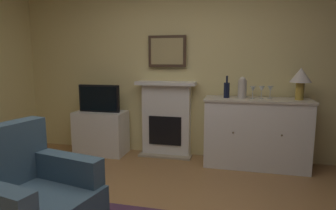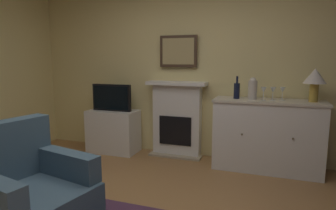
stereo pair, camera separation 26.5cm
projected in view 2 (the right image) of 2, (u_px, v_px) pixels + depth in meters
wall_rear at (198, 59)px, 4.14m from camera, size 5.23×0.06×2.83m
fireplace_unit at (177, 119)px, 4.25m from camera, size 0.87×0.30×1.10m
framed_picture at (178, 51)px, 4.13m from camera, size 0.55×0.04×0.45m
sideboard_cabinet at (267, 135)px, 3.68m from camera, size 1.35×0.49×0.91m
table_lamp at (315, 78)px, 3.40m from camera, size 0.26×0.26×0.40m
wine_bottle at (237, 90)px, 3.71m from camera, size 0.08×0.08×0.29m
wine_glass_left at (264, 91)px, 3.56m from camera, size 0.07×0.07×0.16m
wine_glass_center at (273, 91)px, 3.56m from camera, size 0.07×0.07×0.16m
wine_glass_right at (282, 90)px, 3.57m from camera, size 0.07×0.07×0.16m
vase_decorative at (253, 89)px, 3.61m from camera, size 0.11×0.11×0.28m
tv_cabinet at (113, 131)px, 4.45m from camera, size 0.75×0.42×0.64m
tv_set at (112, 98)px, 4.35m from camera, size 0.62×0.07×0.40m
armchair at (27, 192)px, 2.27m from camera, size 0.94×0.91×0.92m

